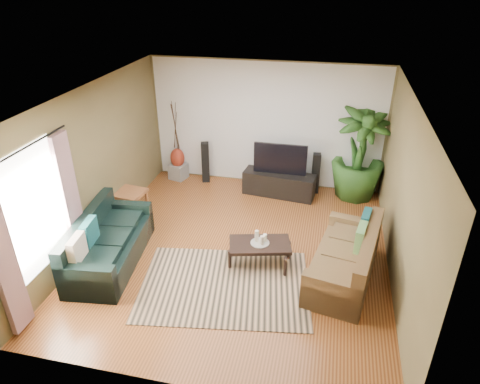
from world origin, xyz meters
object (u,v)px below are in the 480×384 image
(vase, at_px, (177,158))
(coffee_table, at_px, (260,253))
(speaker_left, at_px, (205,162))
(television, at_px, (280,159))
(tv_stand, at_px, (279,184))
(speaker_right, at_px, (316,173))
(sofa_right, at_px, (344,255))
(sofa_left, at_px, (109,240))
(pedestal, at_px, (178,171))
(side_table, at_px, (131,205))
(potted_plant, at_px, (360,154))

(vase, bearing_deg, coffee_table, -49.03)
(coffee_table, xyz_separation_m, speaker_left, (-1.73, 2.75, 0.26))
(television, xyz_separation_m, speaker_left, (-1.71, 0.28, -0.36))
(speaker_left, relative_size, vase, 2.07)
(coffee_table, bearing_deg, tv_stand, 76.62)
(television, distance_m, vase, 2.40)
(tv_stand, bearing_deg, speaker_right, 28.91)
(sofa_right, relative_size, tv_stand, 1.25)
(tv_stand, xyz_separation_m, television, (-0.00, 0.02, 0.58))
(tv_stand, bearing_deg, sofa_left, -122.27)
(television, xyz_separation_m, speaker_right, (0.74, 0.28, -0.38))
(speaker_left, bearing_deg, pedestal, 164.54)
(speaker_right, bearing_deg, speaker_left, 173.74)
(television, relative_size, pedestal, 3.16)
(side_table, bearing_deg, pedestal, 81.09)
(sofa_left, relative_size, pedestal, 5.80)
(sofa_left, bearing_deg, coffee_table, -85.76)
(tv_stand, xyz_separation_m, potted_plant, (1.58, 0.30, 0.72))
(coffee_table, bearing_deg, side_table, 147.26)
(sofa_left, xyz_separation_m, side_table, (-0.28, 1.38, -0.15))
(sofa_right, height_order, television, television)
(speaker_left, bearing_deg, tv_stand, -25.48)
(sofa_left, relative_size, coffee_table, 2.06)
(coffee_table, xyz_separation_m, speaker_right, (0.71, 2.75, 0.24))
(tv_stand, bearing_deg, speaker_left, 176.69)
(sofa_left, distance_m, speaker_right, 4.48)
(sofa_left, height_order, pedestal, sofa_left)
(speaker_left, relative_size, pedestal, 2.65)
(television, height_order, pedestal, television)
(speaker_left, bearing_deg, side_table, -132.62)
(sofa_left, distance_m, side_table, 1.42)
(potted_plant, bearing_deg, tv_stand, -169.19)
(sofa_right, bearing_deg, pedestal, -116.26)
(sofa_left, bearing_deg, television, -45.79)
(television, bearing_deg, sofa_left, -128.79)
(tv_stand, relative_size, side_table, 2.70)
(television, bearing_deg, side_table, -149.51)
(tv_stand, height_order, side_table, side_table)
(television, bearing_deg, potted_plant, 10.11)
(speaker_left, bearing_deg, vase, 164.54)
(sofa_right, bearing_deg, speaker_left, -121.73)
(sofa_right, relative_size, side_table, 3.38)
(coffee_table, relative_size, potted_plant, 0.51)
(television, relative_size, speaker_left, 1.19)
(pedestal, bearing_deg, sofa_left, -90.09)
(sofa_right, relative_size, television, 1.71)
(potted_plant, height_order, side_table, potted_plant)
(sofa_left, xyz_separation_m, speaker_left, (0.66, 3.23, 0.04))
(speaker_left, bearing_deg, potted_plant, -15.46)
(sofa_right, bearing_deg, sofa_left, -72.83)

